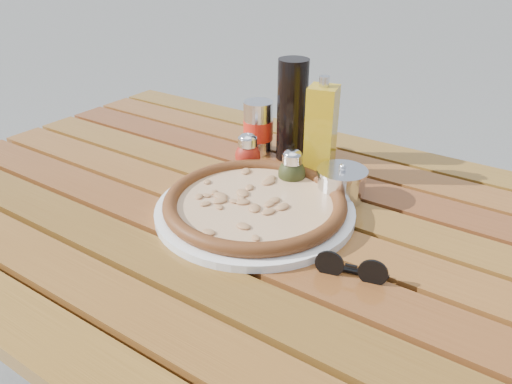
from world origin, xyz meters
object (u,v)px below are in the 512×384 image
Objects in this scene: dark_bottle at (292,110)px; parmesan_tin at (341,183)px; pizza at (255,202)px; pepper_shaker at (248,153)px; oregano_shaker at (292,170)px; plate at (255,210)px; olive_oil_cruet at (321,132)px; table at (250,245)px; soda_can at (258,128)px; sunglasses at (351,269)px.

dark_bottle is 1.77× the size of parmesan_tin.
pepper_shaker is at bearing 128.86° from pizza.
plate is at bearing -91.15° from oregano_shaker.
table is at bearing -100.05° from olive_oil_cruet.
parmesan_tin is (0.10, 0.02, -0.01)m from oregano_shaker.
dark_bottle is 1.05× the size of olive_oil_cruet.
oregano_shaker is (0.12, -0.02, 0.00)m from pepper_shaker.
soda_can is at bearing 120.67° from table.
soda_can is at bearing 122.68° from plate.
pizza is at bearing 45.00° from plate.
sunglasses is at bearing -18.65° from pizza.
pizza is 0.28m from soda_can.
soda_can is (-0.14, 0.23, 0.13)m from table.
parmesan_tin is (0.10, 0.14, 0.02)m from plate.
pepper_shaker is 0.16m from olive_oil_cruet.
dark_bottle is (-0.06, 0.25, 0.19)m from table.
pizza is at bearing -57.32° from soda_can.
soda_can is (-0.08, -0.02, -0.05)m from dark_bottle.
pepper_shaker is 0.22m from parmesan_tin.
dark_bottle is 1.83× the size of soda_can.
dark_bottle reaches higher than soda_can.
plate is 0.19m from pepper_shaker.
oregano_shaker reaches higher than sunglasses.
table is 0.32m from dark_bottle.
pepper_shaker is at bearing -69.63° from soda_can.
parmesan_tin is at bearing -1.27° from pepper_shaker.
table is 6.67× the size of olive_oil_cruet.
oregano_shaker is 0.37× the size of dark_bottle.
sunglasses is (0.20, -0.28, -0.08)m from olive_oil_cruet.
table is at bearing -96.93° from oregano_shaker.
dark_bottle reaches higher than pepper_shaker.
pizza is at bearing 147.35° from sunglasses.
parmesan_tin is (0.25, -0.09, -0.03)m from soda_can.
pizza is (0.00, 0.00, 0.02)m from plate.
parmesan_tin is at bearing 54.09° from plate.
sunglasses is at bearing -39.71° from soda_can.
parmesan_tin reaches higher than table.
table is at bearing -129.51° from parmesan_tin.
olive_oil_cruet is at bearing 83.52° from pizza.
sunglasses is at bearing -33.02° from pepper_shaker.
pizza is 0.13m from oregano_shaker.
table is 11.67× the size of soda_can.
parmesan_tin is at bearing -37.58° from olive_oil_cruet.
parmesan_tin is at bearing -20.34° from soda_can.
plate is 2.90× the size of parmesan_tin.
oregano_shaker is (0.00, 0.13, 0.03)m from plate.
pizza is at bearing -96.48° from olive_oil_cruet.
pepper_shaker and oregano_shaker have the same top height.
olive_oil_cruet is (0.14, 0.06, 0.06)m from pepper_shaker.
oregano_shaker reaches higher than parmesan_tin.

